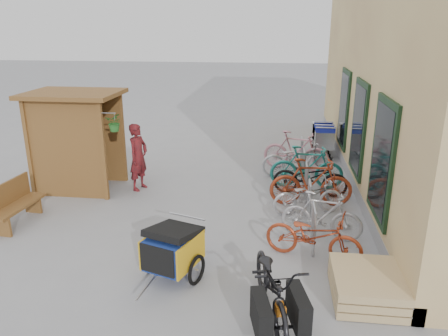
# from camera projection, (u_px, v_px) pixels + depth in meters

# --- Properties ---
(ground) EXTENTS (80.00, 80.00, 0.00)m
(ground) POSITION_uv_depth(u_px,v_px,m) (188.00, 242.00, 8.21)
(ground) COLOR gray
(kiosk) EXTENTS (2.49, 1.65, 2.40)m
(kiosk) POSITION_uv_depth(u_px,v_px,m) (73.00, 127.00, 10.44)
(kiosk) COLOR brown
(kiosk) RESTS_ON ground
(bike_rack) EXTENTS (0.05, 5.35, 0.86)m
(bike_rack) POSITION_uv_depth(u_px,v_px,m) (306.00, 179.00, 10.04)
(bike_rack) COLOR #A5A8AD
(bike_rack) RESTS_ON ground
(pallet_stack) EXTENTS (1.00, 1.20, 0.40)m
(pallet_stack) POSITION_uv_depth(u_px,v_px,m) (367.00, 286.00, 6.48)
(pallet_stack) COLOR tan
(pallet_stack) RESTS_ON ground
(bench) EXTENTS (0.54, 1.43, 0.89)m
(bench) POSITION_uv_depth(u_px,v_px,m) (13.00, 203.00, 8.84)
(bench) COLOR brown
(bench) RESTS_ON ground
(shopping_carts) EXTENTS (0.59, 1.63, 1.06)m
(shopping_carts) POSITION_uv_depth(u_px,v_px,m) (322.00, 135.00, 13.56)
(shopping_carts) COLOR silver
(shopping_carts) RESTS_ON ground
(child_trailer) EXTENTS (1.03, 1.59, 0.92)m
(child_trailer) POSITION_uv_depth(u_px,v_px,m) (173.00, 248.00, 6.95)
(child_trailer) COLOR navy
(child_trailer) RESTS_ON ground
(cargo_bike) EXTENTS (1.09, 2.04, 1.02)m
(cargo_bike) POSITION_uv_depth(u_px,v_px,m) (273.00, 287.00, 5.92)
(cargo_bike) COLOR black
(cargo_bike) RESTS_ON ground
(person_kiosk) EXTENTS (0.57, 0.70, 1.65)m
(person_kiosk) POSITION_uv_depth(u_px,v_px,m) (138.00, 157.00, 10.62)
(person_kiosk) COLOR maroon
(person_kiosk) RESTS_ON ground
(bike_0) EXTENTS (1.80, 1.09, 0.89)m
(bike_0) POSITION_uv_depth(u_px,v_px,m) (313.00, 236.00, 7.49)
(bike_0) COLOR #99361B
(bike_0) RESTS_ON ground
(bike_1) EXTENTS (1.60, 0.76, 0.93)m
(bike_1) POSITION_uv_depth(u_px,v_px,m) (322.00, 215.00, 8.25)
(bike_1) COLOR #B1B0B5
(bike_1) RESTS_ON ground
(bike_2) EXTENTS (1.61, 0.92, 0.80)m
(bike_2) POSITION_uv_depth(u_px,v_px,m) (308.00, 196.00, 9.34)
(bike_2) COLOR #B1B0B5
(bike_2) RESTS_ON ground
(bike_3) EXTENTS (1.86, 0.61, 1.10)m
(bike_3) POSITION_uv_depth(u_px,v_px,m) (311.00, 182.00, 9.71)
(bike_3) COLOR #99361B
(bike_3) RESTS_ON ground
(bike_4) EXTENTS (1.81, 0.80, 0.92)m
(bike_4) POSITION_uv_depth(u_px,v_px,m) (310.00, 177.00, 10.35)
(bike_4) COLOR black
(bike_4) RESTS_ON ground
(bike_5) EXTENTS (1.81, 0.55, 1.08)m
(bike_5) POSITION_uv_depth(u_px,v_px,m) (307.00, 167.00, 10.77)
(bike_5) COLOR #20837A
(bike_5) RESTS_ON ground
(bike_6) EXTENTS (1.92, 0.98, 0.96)m
(bike_6) POSITION_uv_depth(u_px,v_px,m) (296.00, 159.00, 11.65)
(bike_6) COLOR #B1B0B5
(bike_6) RESTS_ON ground
(bike_7) EXTENTS (1.92, 1.02, 1.11)m
(bike_7) POSITION_uv_depth(u_px,v_px,m) (296.00, 151.00, 12.08)
(bike_7) COLOR #C88190
(bike_7) RESTS_ON ground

